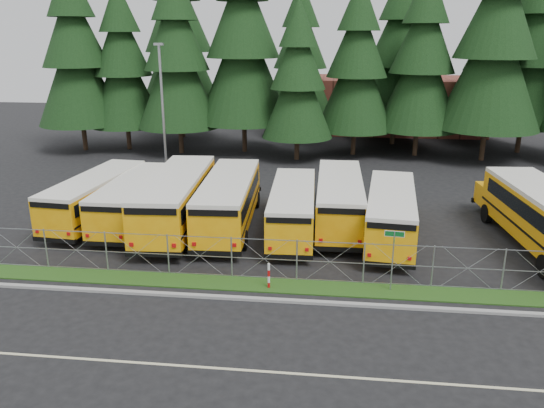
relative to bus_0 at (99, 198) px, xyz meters
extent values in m
plane|color=black|center=(13.41, -6.05, -1.38)|extent=(120.00, 120.00, 0.00)
cube|color=gray|center=(13.41, -9.15, -1.32)|extent=(50.00, 0.25, 0.12)
cube|color=#194112|center=(13.41, -7.75, -1.35)|extent=(50.00, 1.40, 0.06)
cube|color=beige|center=(13.41, -14.05, -1.38)|extent=(50.00, 0.12, 0.01)
cube|color=brown|center=(19.41, 33.95, 1.62)|extent=(22.00, 10.00, 6.00)
cylinder|color=#94979C|center=(16.59, -7.60, 0.02)|extent=(0.06, 0.06, 2.80)
cube|color=#0C571F|center=(16.59, -7.60, 1.30)|extent=(0.80, 0.09, 0.22)
cube|color=white|center=(16.59, -7.60, 1.30)|extent=(0.84, 0.09, 0.26)
cube|color=#0C571F|center=(16.59, -7.60, 1.06)|extent=(0.07, 0.55, 0.18)
cylinder|color=#B20C0C|center=(11.25, -7.99, -0.78)|extent=(0.11, 0.11, 1.20)
cylinder|color=#94979C|center=(0.81, 10.62, 3.62)|extent=(0.20, 0.20, 10.00)
cube|color=#94979C|center=(0.81, 10.62, 8.67)|extent=(0.70, 0.35, 0.18)
camera|label=1|loc=(13.81, -29.07, 9.40)|focal=35.00mm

